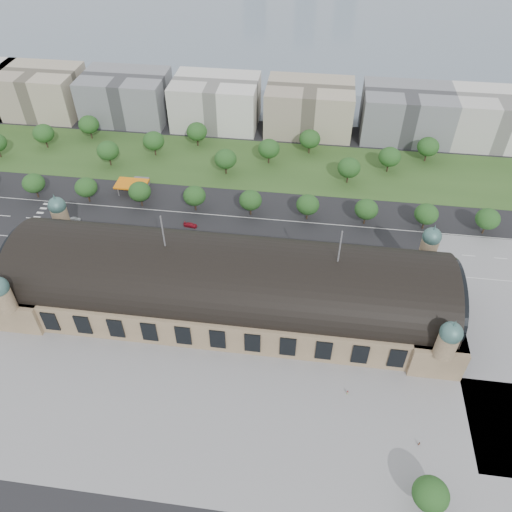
# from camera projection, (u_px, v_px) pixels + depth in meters

# --- Properties ---
(ground) EXTENTS (900.00, 900.00, 0.00)m
(ground) POSITION_uv_depth(u_px,v_px,m) (229.00, 305.00, 174.84)
(ground) COLOR black
(ground) RESTS_ON ground
(station) EXTENTS (150.00, 48.40, 44.30)m
(station) POSITION_uv_depth(u_px,v_px,m) (228.00, 285.00, 167.94)
(station) COLOR #9F8663
(station) RESTS_ON ground
(plaza_south) EXTENTS (190.00, 48.00, 0.12)m
(plaza_south) POSITION_uv_depth(u_px,v_px,m) (238.00, 423.00, 141.54)
(plaza_south) COLOR gray
(plaza_south) RESTS_ON ground
(road_slab) EXTENTS (260.00, 26.00, 0.10)m
(road_slab) POSITION_uv_depth(u_px,v_px,m) (197.00, 232.00, 204.71)
(road_slab) COLOR black
(road_slab) RESTS_ON ground
(grass_belt) EXTENTS (300.00, 45.00, 0.10)m
(grass_belt) POSITION_uv_depth(u_px,v_px,m) (232.00, 163.00, 244.62)
(grass_belt) COLOR #2E4E1F
(grass_belt) RESTS_ON ground
(petrol_station) EXTENTS (14.00, 13.00, 5.05)m
(petrol_station) POSITION_uv_depth(u_px,v_px,m) (137.00, 183.00, 226.09)
(petrol_station) COLOR orange
(petrol_station) RESTS_ON ground
(lake) EXTENTS (700.00, 320.00, 0.08)m
(lake) POSITION_uv_depth(u_px,v_px,m) (294.00, 27.00, 393.74)
(lake) COLOR slate
(lake) RESTS_ON ground
(office_1) EXTENTS (45.00, 32.00, 24.00)m
(office_1) POSITION_uv_depth(u_px,v_px,m) (39.00, 92.00, 277.20)
(office_1) COLOR tan
(office_1) RESTS_ON ground
(office_2) EXTENTS (45.00, 32.00, 24.00)m
(office_2) POSITION_uv_depth(u_px,v_px,m) (126.00, 97.00, 272.31)
(office_2) COLOR gray
(office_2) RESTS_ON ground
(office_3) EXTENTS (45.00, 32.00, 24.00)m
(office_3) POSITION_uv_depth(u_px,v_px,m) (216.00, 102.00, 267.41)
(office_3) COLOR silver
(office_3) RESTS_ON ground
(office_4) EXTENTS (45.00, 32.00, 24.00)m
(office_4) POSITION_uv_depth(u_px,v_px,m) (309.00, 108.00, 262.52)
(office_4) COLOR tan
(office_4) RESTS_ON ground
(office_5) EXTENTS (45.00, 32.00, 24.00)m
(office_5) POSITION_uv_depth(u_px,v_px,m) (406.00, 113.00, 257.63)
(office_5) COLOR gray
(office_5) RESTS_ON ground
(office_6) EXTENTS (45.00, 32.00, 24.00)m
(office_6) POSITION_uv_depth(u_px,v_px,m) (496.00, 119.00, 253.22)
(office_6) COLOR silver
(office_6) RESTS_ON ground
(tree_row_1) EXTENTS (9.60, 9.60, 11.52)m
(tree_row_1) POSITION_uv_depth(u_px,v_px,m) (34.00, 183.00, 218.18)
(tree_row_1) COLOR #2D2116
(tree_row_1) RESTS_ON ground
(tree_row_2) EXTENTS (9.60, 9.60, 11.52)m
(tree_row_2) POSITION_uv_depth(u_px,v_px,m) (86.00, 187.00, 215.83)
(tree_row_2) COLOR #2D2116
(tree_row_2) RESTS_ON ground
(tree_row_3) EXTENTS (9.60, 9.60, 11.52)m
(tree_row_3) POSITION_uv_depth(u_px,v_px,m) (140.00, 192.00, 213.48)
(tree_row_3) COLOR #2D2116
(tree_row_3) RESTS_ON ground
(tree_row_4) EXTENTS (9.60, 9.60, 11.52)m
(tree_row_4) POSITION_uv_depth(u_px,v_px,m) (194.00, 196.00, 211.13)
(tree_row_4) COLOR #2D2116
(tree_row_4) RESTS_ON ground
(tree_row_5) EXTENTS (9.60, 9.60, 11.52)m
(tree_row_5) POSITION_uv_depth(u_px,v_px,m) (250.00, 200.00, 208.78)
(tree_row_5) COLOR #2D2116
(tree_row_5) RESTS_ON ground
(tree_row_6) EXTENTS (9.60, 9.60, 11.52)m
(tree_row_6) POSITION_uv_depth(u_px,v_px,m) (308.00, 205.00, 206.44)
(tree_row_6) COLOR #2D2116
(tree_row_6) RESTS_ON ground
(tree_row_7) EXTENTS (9.60, 9.60, 11.52)m
(tree_row_7) POSITION_uv_depth(u_px,v_px,m) (366.00, 209.00, 204.09)
(tree_row_7) COLOR #2D2116
(tree_row_7) RESTS_ON ground
(tree_row_8) EXTENTS (9.60, 9.60, 11.52)m
(tree_row_8) POSITION_uv_depth(u_px,v_px,m) (426.00, 214.00, 201.74)
(tree_row_8) COLOR #2D2116
(tree_row_8) RESTS_ON ground
(tree_row_9) EXTENTS (9.60, 9.60, 11.52)m
(tree_row_9) POSITION_uv_depth(u_px,v_px,m) (488.00, 219.00, 199.39)
(tree_row_9) COLOR #2D2116
(tree_row_9) RESTS_ON ground
(tree_belt_1) EXTENTS (10.40, 10.40, 12.48)m
(tree_belt_1) POSITION_uv_depth(u_px,v_px,m) (43.00, 133.00, 250.08)
(tree_belt_1) COLOR #2D2116
(tree_belt_1) RESTS_ON ground
(tree_belt_2) EXTENTS (10.40, 10.40, 12.48)m
(tree_belt_2) POSITION_uv_depth(u_px,v_px,m) (89.00, 124.00, 257.04)
(tree_belt_2) COLOR #2D2116
(tree_belt_2) RESTS_ON ground
(tree_belt_3) EXTENTS (10.40, 10.40, 12.48)m
(tree_belt_3) POSITION_uv_depth(u_px,v_px,m) (108.00, 151.00, 237.55)
(tree_belt_3) COLOR #2D2116
(tree_belt_3) RESTS_ON ground
(tree_belt_4) EXTENTS (10.40, 10.40, 12.48)m
(tree_belt_4) POSITION_uv_depth(u_px,v_px,m) (154.00, 141.00, 244.50)
(tree_belt_4) COLOR #2D2116
(tree_belt_4) RESTS_ON ground
(tree_belt_5) EXTENTS (10.40, 10.40, 12.48)m
(tree_belt_5) POSITION_uv_depth(u_px,v_px,m) (197.00, 131.00, 251.46)
(tree_belt_5) COLOR #2D2116
(tree_belt_5) RESTS_ON ground
(tree_belt_6) EXTENTS (10.40, 10.40, 12.48)m
(tree_belt_6) POSITION_uv_depth(u_px,v_px,m) (225.00, 159.00, 231.97)
(tree_belt_6) COLOR #2D2116
(tree_belt_6) RESTS_ON ground
(tree_belt_7) EXTENTS (10.40, 10.40, 12.48)m
(tree_belt_7) POSITION_uv_depth(u_px,v_px,m) (269.00, 149.00, 238.93)
(tree_belt_7) COLOR #2D2116
(tree_belt_7) RESTS_ON ground
(tree_belt_8) EXTENTS (10.40, 10.40, 12.48)m
(tree_belt_8) POSITION_uv_depth(u_px,v_px,m) (310.00, 139.00, 245.88)
(tree_belt_8) COLOR #2D2116
(tree_belt_8) RESTS_ON ground
(tree_belt_9) EXTENTS (10.40, 10.40, 12.48)m
(tree_belt_9) POSITION_uv_depth(u_px,v_px,m) (349.00, 168.00, 226.39)
(tree_belt_9) COLOR #2D2116
(tree_belt_9) RESTS_ON ground
(tree_belt_10) EXTENTS (10.40, 10.40, 12.48)m
(tree_belt_10) POSITION_uv_depth(u_px,v_px,m) (390.00, 157.00, 233.35)
(tree_belt_10) COLOR #2D2116
(tree_belt_10) RESTS_ON ground
(tree_belt_11) EXTENTS (10.40, 10.40, 12.48)m
(tree_belt_11) POSITION_uv_depth(u_px,v_px,m) (428.00, 147.00, 240.30)
(tree_belt_11) COLOR #2D2116
(tree_belt_11) RESTS_ON ground
(tree_plaza_s) EXTENTS (9.00, 9.00, 10.64)m
(tree_plaza_s) POSITION_uv_depth(u_px,v_px,m) (431.00, 494.00, 120.32)
(tree_plaza_s) COLOR #2D2116
(tree_plaza_s) RESTS_ON ground
(traffic_car_1) EXTENTS (4.58, 1.84, 1.48)m
(traffic_car_1) POSITION_uv_depth(u_px,v_px,m) (75.00, 219.00, 210.02)
(traffic_car_1) COLOR gray
(traffic_car_1) RESTS_ON ground
(traffic_car_3) EXTENTS (5.84, 2.84, 1.64)m
(traffic_car_3) POSITION_uv_depth(u_px,v_px,m) (190.00, 225.00, 207.05)
(traffic_car_3) COLOR maroon
(traffic_car_3) RESTS_ON ground
(traffic_car_4) EXTENTS (4.89, 2.20, 1.63)m
(traffic_car_4) POSITION_uv_depth(u_px,v_px,m) (299.00, 242.00, 198.77)
(traffic_car_4) COLOR #192647
(traffic_car_4) RESTS_ON ground
(traffic_car_6) EXTENTS (5.65, 3.19, 1.49)m
(traffic_car_6) POSITION_uv_depth(u_px,v_px,m) (406.00, 267.00, 188.27)
(traffic_car_6) COLOR silver
(traffic_car_6) RESTS_ON ground
(parked_car_0) EXTENTS (3.96, 3.26, 1.27)m
(parked_car_0) POSITION_uv_depth(u_px,v_px,m) (99.00, 251.00, 195.26)
(parked_car_0) COLOR black
(parked_car_0) RESTS_ON ground
(parked_car_1) EXTENTS (6.14, 5.23, 1.56)m
(parked_car_1) POSITION_uv_depth(u_px,v_px,m) (97.00, 244.00, 198.35)
(parked_car_1) COLOR maroon
(parked_car_1) RESTS_ON ground
(parked_car_2) EXTENTS (5.01, 3.38, 1.35)m
(parked_car_2) POSITION_uv_depth(u_px,v_px,m) (105.00, 244.00, 198.08)
(parked_car_2) COLOR #1B2B4D
(parked_car_2) RESTS_ON ground
(parked_car_3) EXTENTS (4.73, 4.25, 1.55)m
(parked_car_3) POSITION_uv_depth(u_px,v_px,m) (81.00, 249.00, 195.91)
(parked_car_3) COLOR #595C61
(parked_car_3) RESTS_ON ground
(parked_car_4) EXTENTS (4.58, 4.18, 1.52)m
(parked_car_4) POSITION_uv_depth(u_px,v_px,m) (145.00, 255.00, 193.38)
(parked_car_4) COLOR silver
(parked_car_4) RESTS_ON ground
(parked_car_5) EXTENTS (5.77, 4.98, 1.48)m
(parked_car_5) POSITION_uv_depth(u_px,v_px,m) (186.00, 252.00, 194.82)
(parked_car_5) COLOR gray
(parked_car_5) RESTS_ON ground
(parked_car_6) EXTENTS (5.75, 4.46, 1.55)m
(parked_car_6) POSITION_uv_depth(u_px,v_px,m) (177.00, 251.00, 195.13)
(parked_car_6) COLOR black
(parked_car_6) RESTS_ON ground
(bus_west) EXTENTS (13.63, 3.91, 3.75)m
(bus_west) POSITION_uv_depth(u_px,v_px,m) (206.00, 248.00, 194.76)
(bus_west) COLOR red
(bus_west) RESTS_ON ground
(bus_mid) EXTENTS (11.52, 2.91, 3.19)m
(bus_mid) POSITION_uv_depth(u_px,v_px,m) (290.00, 253.00, 193.12)
(bus_mid) COLOR white
(bus_mid) RESTS_ON ground
(bus_east) EXTENTS (11.46, 3.63, 3.14)m
(bus_east) POSITION_uv_depth(u_px,v_px,m) (330.00, 259.00, 190.36)
(bus_east) COLOR silver
(bus_east) RESTS_ON ground
(pedestrian_0) EXTENTS (0.85, 0.56, 1.64)m
(pedestrian_0) POSITION_uv_depth(u_px,v_px,m) (347.00, 393.00, 147.97)
(pedestrian_0) COLOR gray
(pedestrian_0) RESTS_ON ground
(pedestrian_1) EXTENTS (0.71, 0.69, 1.64)m
(pedestrian_1) POSITION_uv_depth(u_px,v_px,m) (419.00, 444.00, 136.11)
(pedestrian_1) COLOR gray
(pedestrian_1) RESTS_ON ground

